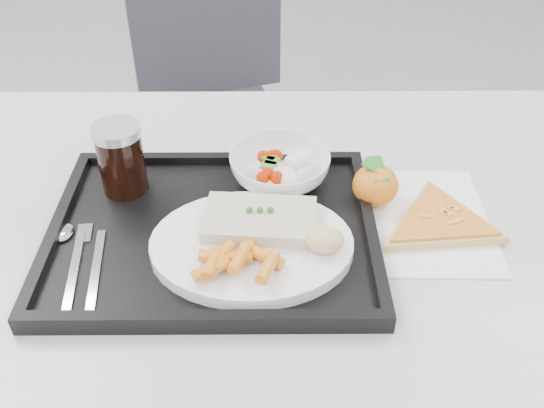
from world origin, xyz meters
TOP-DOWN VIEW (x-y plane):
  - table at (0.00, 0.30)m, footprint 1.20×0.80m
  - chair at (-0.15, 1.13)m, footprint 0.53×0.54m
  - tray at (-0.06, 0.27)m, footprint 0.45×0.35m
  - dinner_plate at (-0.01, 0.22)m, footprint 0.27×0.27m
  - fish_fillet at (0.00, 0.26)m, footprint 0.16×0.10m
  - bread_roll at (0.09, 0.21)m, footprint 0.06×0.05m
  - salad_bowl at (0.03, 0.38)m, footprint 0.15×0.15m
  - cola_glass at (-0.20, 0.36)m, footprint 0.07×0.07m
  - cutlery at (-0.24, 0.22)m, footprint 0.09×0.17m
  - napkin at (0.21, 0.30)m, footprint 0.25×0.25m
  - tangerine at (0.17, 0.34)m, footprint 0.08×0.08m
  - pizza_slice at (0.26, 0.29)m, footprint 0.29×0.29m
  - carrot_pile at (-0.03, 0.17)m, footprint 0.12×0.09m
  - salad_contents at (0.04, 0.37)m, footprint 0.09×0.09m

SIDE VIEW (x-z plane):
  - chair at x=-0.15m, z-range 0.07..1.00m
  - table at x=0.00m, z-range 0.31..1.06m
  - napkin at x=0.21m, z-range 0.75..0.75m
  - tray at x=-0.06m, z-range 0.75..0.77m
  - pizza_slice at x=0.26m, z-range 0.75..0.77m
  - cutlery at x=-0.24m, z-range 0.76..0.77m
  - dinner_plate at x=-0.01m, z-range 0.77..0.78m
  - tangerine at x=0.17m, z-range 0.75..0.82m
  - salad_bowl at x=0.03m, z-range 0.77..0.81m
  - fish_fillet at x=0.00m, z-range 0.78..0.81m
  - carrot_pile at x=-0.03m, z-range 0.78..0.81m
  - bread_roll at x=0.09m, z-range 0.78..0.81m
  - salad_contents at x=0.04m, z-range 0.79..0.81m
  - cola_glass at x=-0.20m, z-range 0.77..0.88m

